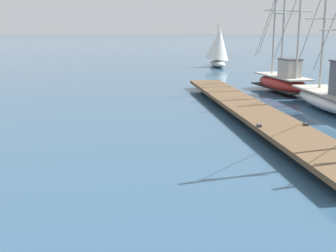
% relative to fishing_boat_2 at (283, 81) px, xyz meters
% --- Properties ---
extents(floating_dock, '(2.52, 18.67, 0.53)m').
position_rel_fishing_boat_2_xyz_m(floating_dock, '(-3.71, -6.77, -0.28)').
color(floating_dock, brown).
rests_on(floating_dock, ground).
extents(fishing_boat_2, '(2.35, 6.33, 6.80)m').
position_rel_fishing_boat_2_xyz_m(fishing_boat_2, '(0.00, 0.00, 0.00)').
color(fishing_boat_2, '#AD2823').
rests_on(fishing_boat_2, ground).
extents(distant_sailboat, '(2.46, 4.28, 3.83)m').
position_rel_fishing_boat_2_xyz_m(distant_sailboat, '(-0.62, 15.95, 1.09)').
color(distant_sailboat, silver).
rests_on(distant_sailboat, ground).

